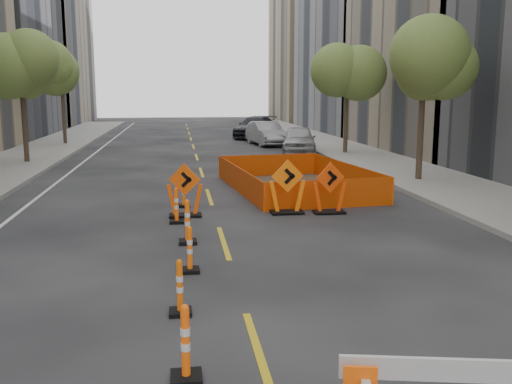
{
  "coord_description": "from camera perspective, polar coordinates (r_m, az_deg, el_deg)",
  "views": [
    {
      "loc": [
        -1.06,
        -9.22,
        3.59
      ],
      "look_at": [
        0.87,
        4.62,
        1.1
      ],
      "focal_mm": 40.0,
      "sensor_mm": 36.0,
      "label": 1
    }
  ],
  "objects": [
    {
      "name": "safety_fence",
      "position": [
        21.02,
        3.82,
        1.49
      ],
      "size": [
        5.01,
        7.63,
        0.9
      ],
      "primitive_type": null,
      "rotation": [
        0.0,
        0.0,
        0.11
      ],
      "color": "#FD440D",
      "rests_on": "ground"
    },
    {
      "name": "sidewalk_right",
      "position": [
        23.75,
        17.23,
        1.13
      ],
      "size": [
        4.0,
        90.0,
        0.15
      ],
      "primitive_type": "cube",
      "color": "gray",
      "rests_on": "ground"
    },
    {
      "name": "channelizer_1",
      "position": [
        7.37,
        -7.06,
        -14.75
      ],
      "size": [
        0.4,
        0.4,
        1.01
      ],
      "primitive_type": null,
      "color": "#FF550A",
      "rests_on": "ground"
    },
    {
      "name": "tree_r_b",
      "position": [
        23.25,
        16.44,
        12.0
      ],
      "size": [
        2.8,
        2.8,
        5.95
      ],
      "color": "#382B1E",
      "rests_on": "ground"
    },
    {
      "name": "ground_plane",
      "position": [
        9.95,
        -1.33,
        -11.04
      ],
      "size": [
        140.0,
        140.0,
        0.0
      ],
      "primitive_type": "plane",
      "color": "black"
    },
    {
      "name": "channelizer_4",
      "position": [
        13.6,
        -6.87,
        -2.96
      ],
      "size": [
        0.42,
        0.42,
        1.07
      ],
      "primitive_type": null,
      "color": "#F3580A",
      "rests_on": "ground"
    },
    {
      "name": "parked_car_far",
      "position": [
        43.94,
        -0.05,
        6.48
      ],
      "size": [
        4.39,
        6.09,
        1.64
      ],
      "primitive_type": "imported",
      "rotation": [
        0.0,
        0.0,
        -0.42
      ],
      "color": "black",
      "rests_on": "ground"
    },
    {
      "name": "parked_car_mid",
      "position": [
        38.22,
        1.01,
        5.88
      ],
      "size": [
        2.29,
        4.91,
        1.56
      ],
      "primitive_type": "imported",
      "rotation": [
        0.0,
        0.0,
        0.14
      ],
      "color": "gray",
      "rests_on": "ground"
    },
    {
      "name": "bld_right_d",
      "position": [
        53.01,
        12.6,
        16.81
      ],
      "size": [
        12.0,
        18.0,
        20.0
      ],
      "primitive_type": "cube",
      "color": "gray",
      "rests_on": "ground"
    },
    {
      "name": "bld_right_e",
      "position": [
        70.33,
        7.17,
        13.62
      ],
      "size": [
        12.0,
        14.0,
        16.0
      ],
      "primitive_type": "cube",
      "color": "tan",
      "rests_on": "ground"
    },
    {
      "name": "channelizer_5",
      "position": [
        15.74,
        -7.97,
        -1.35
      ],
      "size": [
        0.39,
        0.39,
        0.99
      ],
      "primitive_type": null,
      "color": "#F8520A",
      "rests_on": "ground"
    },
    {
      "name": "channelizer_2",
      "position": [
        9.41,
        -7.63,
        -9.4
      ],
      "size": [
        0.37,
        0.37,
        0.93
      ],
      "primitive_type": null,
      "color": "#D75309",
      "rests_on": "ground"
    },
    {
      "name": "channelizer_6",
      "position": [
        17.89,
        -7.25,
        -0.02
      ],
      "size": [
        0.37,
        0.37,
        0.95
      ],
      "primitive_type": null,
      "color": "#E95809",
      "rests_on": "ground"
    },
    {
      "name": "chevron_sign_left",
      "position": [
        16.47,
        -7.14,
        0.19
      ],
      "size": [
        1.17,
        0.88,
        1.55
      ],
      "primitive_type": null,
      "rotation": [
        0.0,
        0.0,
        -0.28
      ],
      "color": "#D64809",
      "rests_on": "ground"
    },
    {
      "name": "chevron_sign_right",
      "position": [
        16.93,
        7.38,
        0.42
      ],
      "size": [
        1.14,
        0.84,
        1.54
      ],
      "primitive_type": null,
      "rotation": [
        0.0,
        0.0,
        0.24
      ],
      "color": "#E03D09",
      "rests_on": "ground"
    },
    {
      "name": "parked_car_near",
      "position": [
        33.23,
        4.32,
        5.24
      ],
      "size": [
        2.78,
        4.94,
        1.59
      ],
      "primitive_type": "imported",
      "rotation": [
        0.0,
        0.0,
        -0.21
      ],
      "color": "#AEAFB0",
      "rests_on": "ground"
    },
    {
      "name": "bld_right_c",
      "position": [
        37.79,
        21.38,
        14.61
      ],
      "size": [
        12.0,
        16.0,
        14.0
      ],
      "primitive_type": "cube",
      "color": "gray",
      "rests_on": "ground"
    },
    {
      "name": "channelizer_3",
      "position": [
        11.49,
        -6.64,
        -5.7
      ],
      "size": [
        0.37,
        0.37,
        0.95
      ],
      "primitive_type": null,
      "color": "#F1570A",
      "rests_on": "ground"
    },
    {
      "name": "tree_l_c",
      "position": [
        30.15,
        -22.46,
        11.13
      ],
      "size": [
        2.8,
        2.8,
        5.95
      ],
      "color": "#382B1E",
      "rests_on": "ground"
    },
    {
      "name": "bld_left_e",
      "position": [
        67.06,
        -22.42,
        14.85
      ],
      "size": [
        12.0,
        20.0,
        20.0
      ],
      "primitive_type": "cube",
      "color": "gray",
      "rests_on": "ground"
    },
    {
      "name": "tree_l_d",
      "position": [
        39.92,
        -18.88,
        10.91
      ],
      "size": [
        2.8,
        2.8,
        5.95
      ],
      "color": "#382B1E",
      "rests_on": "ground"
    },
    {
      "name": "tree_r_c",
      "position": [
        32.64,
        9.11,
        11.62
      ],
      "size": [
        2.8,
        2.8,
        5.95
      ],
      "color": "#382B1E",
      "rests_on": "ground"
    },
    {
      "name": "chevron_sign_center",
      "position": [
        16.76,
        3.14,
        0.53
      ],
      "size": [
        1.14,
        0.75,
        1.61
      ],
      "primitive_type": null,
      "rotation": [
        0.0,
        0.0,
        0.1
      ],
      "color": "orange",
      "rests_on": "ground"
    }
  ]
}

